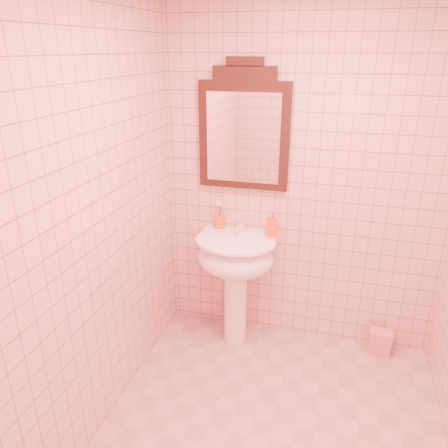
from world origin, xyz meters
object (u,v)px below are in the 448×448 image
(pedestal_sink, at_px, (236,264))
(toothbrush_cup, at_px, (219,221))
(mirror, at_px, (244,130))
(soap_dispenser, at_px, (272,224))
(towel, at_px, (380,342))

(pedestal_sink, height_order, toothbrush_cup, toothbrush_cup)
(mirror, bearing_deg, soap_dispenser, -16.34)
(mirror, relative_size, towel, 4.56)
(soap_dispenser, bearing_deg, towel, -13.74)
(toothbrush_cup, bearing_deg, mirror, 7.91)
(soap_dispenser, bearing_deg, pedestal_sink, -163.90)
(mirror, xyz_separation_m, toothbrush_cup, (-0.17, -0.02, -0.69))
(pedestal_sink, bearing_deg, toothbrush_cup, 134.20)
(pedestal_sink, distance_m, towel, 1.23)
(mirror, relative_size, soap_dispenser, 4.86)
(toothbrush_cup, xyz_separation_m, towel, (1.26, -0.06, -0.82))
(soap_dispenser, xyz_separation_m, towel, (0.85, -0.01, -0.86))
(toothbrush_cup, xyz_separation_m, soap_dispenser, (0.41, -0.05, 0.04))
(towel, bearing_deg, pedestal_sink, -173.65)
(mirror, height_order, towel, mirror)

